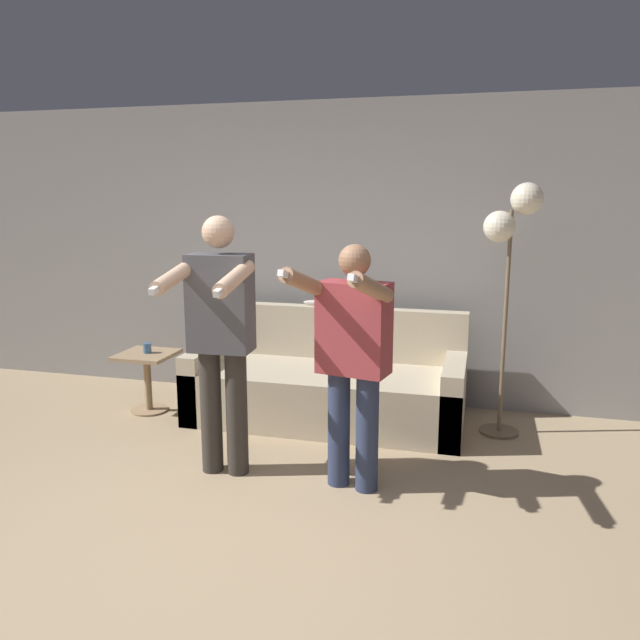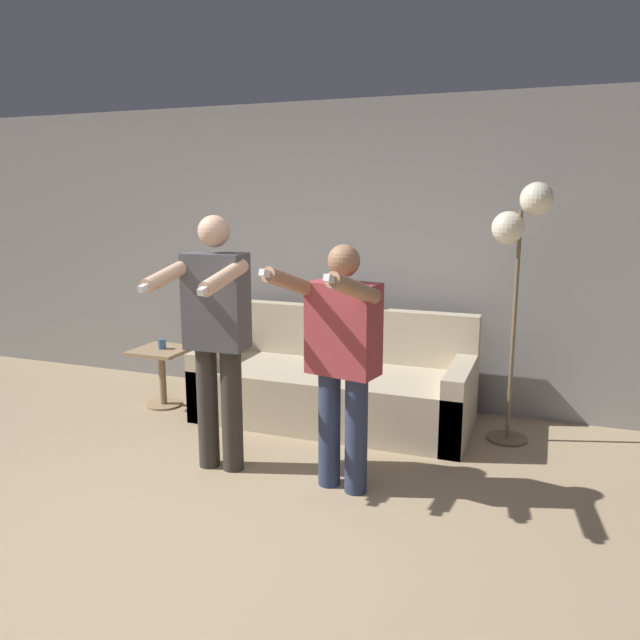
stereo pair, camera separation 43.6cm
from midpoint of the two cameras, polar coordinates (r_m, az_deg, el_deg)
ground_plane at (r=3.52m, az=-10.00°, el=-19.78°), size 16.00×16.00×0.00m
wall_back at (r=5.53m, az=3.92°, el=6.04°), size 10.00×0.05×2.60m
couch at (r=5.11m, az=3.86°, el=-6.13°), size 2.19×0.92×0.88m
person_left at (r=4.03m, az=-6.49°, el=-0.83°), size 0.49×0.69×1.69m
person_right at (r=3.75m, az=5.31°, el=-2.99°), size 0.58×0.72×1.53m
cat at (r=5.28m, az=5.10°, el=1.91°), size 0.52×0.14×0.16m
floor_lamp at (r=4.72m, az=20.47°, el=7.27°), size 0.41×0.30×1.90m
side_table at (r=5.52m, az=-12.10°, el=-4.08°), size 0.45×0.45×0.51m
cup at (r=5.48m, az=-12.07°, el=-2.19°), size 0.07×0.07×0.08m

